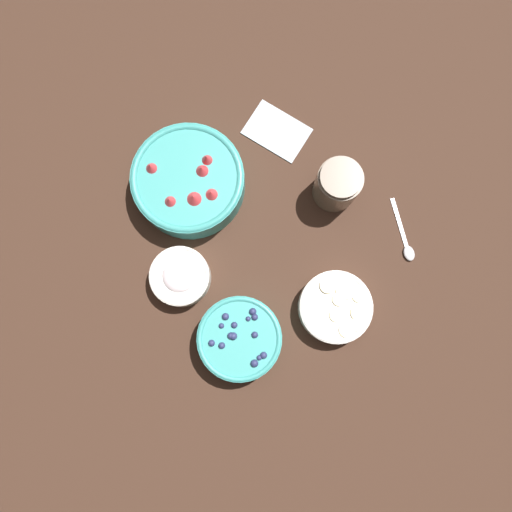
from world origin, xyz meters
TOP-DOWN VIEW (x-y plane):
  - ground_plane at (0.00, 0.00)m, footprint 4.00×4.00m
  - bowl_strawberries at (0.13, -0.06)m, footprint 0.23×0.23m
  - bowl_blueberries at (-0.07, 0.21)m, footprint 0.17×0.17m
  - bowl_bananas at (-0.23, 0.09)m, footprint 0.15×0.15m
  - bowl_cream at (0.08, 0.13)m, footprint 0.12×0.12m
  - jar_chocolate at (-0.16, -0.15)m, footprint 0.09×0.09m
  - napkin at (-0.00, -0.23)m, footprint 0.15×0.12m
  - spoon at (-0.33, -0.09)m, footprint 0.09×0.12m

SIDE VIEW (x-z plane):
  - ground_plane at x=0.00m, z-range 0.00..0.00m
  - napkin at x=0.00m, z-range 0.00..0.01m
  - spoon at x=-0.33m, z-range 0.00..0.01m
  - bowl_bananas at x=-0.23m, z-range 0.00..0.05m
  - bowl_cream at x=0.08m, z-range 0.00..0.06m
  - bowl_blueberries at x=-0.07m, z-range 0.00..0.07m
  - bowl_strawberries at x=0.13m, z-range 0.00..0.09m
  - jar_chocolate at x=-0.16m, z-range 0.00..0.10m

